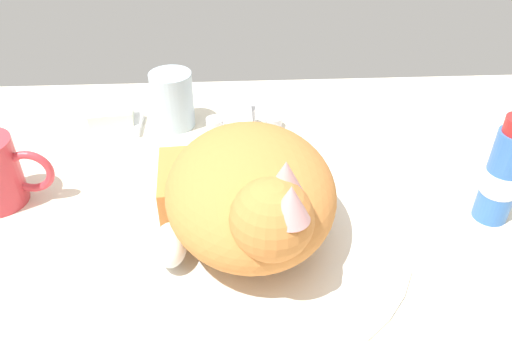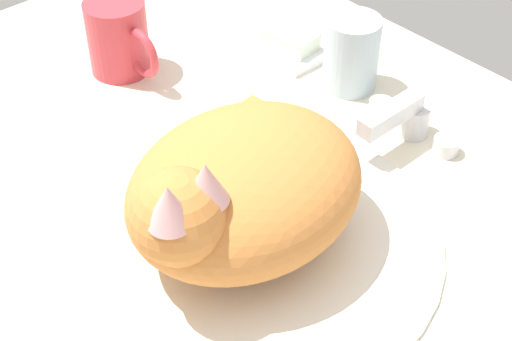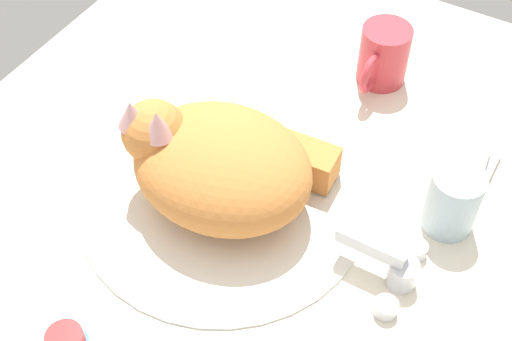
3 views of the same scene
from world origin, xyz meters
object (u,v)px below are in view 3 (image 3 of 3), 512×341
soap_bar (470,160)px  cat (217,162)px  coffee_mug (383,56)px  faucet (393,266)px  rinse_cup (453,201)px

soap_bar → cat: bearing=-52.2°
cat → coffee_mug: size_ratio=2.12×
cat → faucet: bearing=89.5°
cat → soap_bar: bearing=127.8°
faucet → soap_bar: (-20.68, 2.36, -0.23)cm
faucet → coffee_mug: bearing=-154.4°
faucet → cat: cat is taller
faucet → cat: bearing=-90.5°
faucet → rinse_cup: 11.56cm
faucet → cat: 24.44cm
cat → coffee_mug: 32.81cm
faucet → rinse_cup: rinse_cup is taller
cat → coffee_mug: bearing=164.4°
coffee_mug → soap_bar: size_ratio=1.71×
faucet → coffee_mug: coffee_mug is taller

